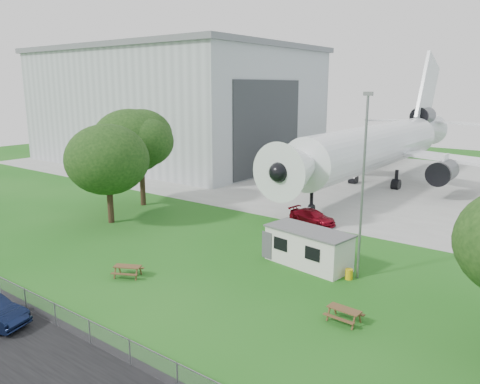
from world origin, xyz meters
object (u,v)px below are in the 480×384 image
Objects in this scene: airliner at (379,144)px; picnic_east at (344,322)px; picnic_west at (128,277)px; hangar at (175,104)px; site_cabin at (308,247)px.

picnic_east is at bearing -71.39° from airliner.
airliner is 26.52× the size of picnic_west.
hangar is 36.21m from airliner.
site_cabin is 3.84× the size of picnic_west.
hangar is at bearing 103.88° from picnic_west.
hangar reaches higher than picnic_east.
site_cabin is at bearing 135.88° from picnic_east.
hangar is 6.22× the size of site_cabin.
picnic_west is at bearing -133.30° from site_cabin.
site_cabin is 3.84× the size of picnic_east.
site_cabin is at bearing -35.06° from hangar.
picnic_west is (-8.59, -9.12, -1.31)m from site_cabin.
site_cabin is at bearing 19.55° from picnic_west.
airliner is 39.16m from picnic_west.
picnic_east is at bearing -15.09° from picnic_west.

